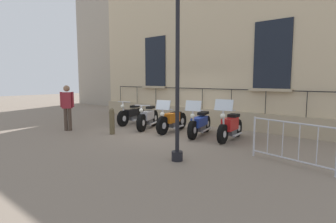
# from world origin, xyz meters

# --- Properties ---
(ground_plane) EXTENTS (60.00, 60.00, 0.00)m
(ground_plane) POSITION_xyz_m (0.00, 0.00, 0.00)
(ground_plane) COLOR gray
(building_facade) EXTENTS (0.82, 13.56, 8.26)m
(building_facade) POSITION_xyz_m (-2.85, 0.00, 4.01)
(building_facade) COLOR #C6B28E
(building_facade) RESTS_ON ground_plane
(motorcycle_black) EXTENTS (1.95, 0.74, 1.07)m
(motorcycle_black) POSITION_xyz_m (-0.47, -2.48, 0.42)
(motorcycle_black) COLOR black
(motorcycle_black) RESTS_ON ground_plane
(motorcycle_silver) EXTENTS (1.98, 1.05, 1.03)m
(motorcycle_silver) POSITION_xyz_m (-0.19, -1.14, 0.42)
(motorcycle_silver) COLOR black
(motorcycle_silver) RESTS_ON ground_plane
(motorcycle_orange) EXTENTS (2.03, 0.71, 1.27)m
(motorcycle_orange) POSITION_xyz_m (-0.28, 0.08, 0.44)
(motorcycle_orange) COLOR black
(motorcycle_orange) RESTS_ON ground_plane
(motorcycle_blue) EXTENTS (2.08, 0.86, 1.31)m
(motorcycle_blue) POSITION_xyz_m (-0.41, 1.28, 0.42)
(motorcycle_blue) COLOR black
(motorcycle_blue) RESTS_ON ground_plane
(motorcycle_red) EXTENTS (1.92, 0.72, 1.40)m
(motorcycle_red) POSITION_xyz_m (-0.45, 2.48, 0.45)
(motorcycle_red) COLOR black
(motorcycle_red) RESTS_ON ground_plane
(lamppost) EXTENTS (0.35, 1.05, 5.20)m
(lamppost) POSITION_xyz_m (2.51, 2.62, 3.63)
(lamppost) COLOR black
(lamppost) RESTS_ON ground_plane
(crowd_barrier) EXTENTS (0.44, 2.00, 1.05)m
(crowd_barrier) POSITION_xyz_m (1.04, 4.85, 0.56)
(crowd_barrier) COLOR #B7B7BF
(crowd_barrier) RESTS_ON ground_plane
(bollard) EXTENTS (0.19, 0.19, 0.98)m
(bollard) POSITION_xyz_m (1.53, -1.30, 0.49)
(bollard) COLOR brown
(bollard) RESTS_ON ground_plane
(pedestrian_standing) EXTENTS (0.41, 0.41, 1.79)m
(pedestrian_standing) POSITION_xyz_m (2.23, -3.21, 1.02)
(pedestrian_standing) COLOR #47382D
(pedestrian_standing) RESTS_ON ground_plane
(distant_building) EXTENTS (3.93, 5.99, 9.01)m
(distant_building) POSITION_xyz_m (-6.82, -11.25, 4.51)
(distant_building) COLOR #9E9384
(distant_building) RESTS_ON ground_plane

